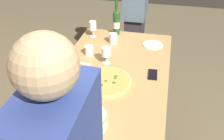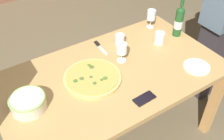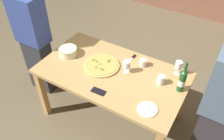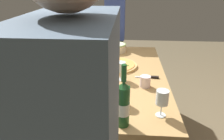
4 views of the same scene
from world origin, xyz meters
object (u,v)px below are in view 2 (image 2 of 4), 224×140
object	(u,v)px
wine_glass_by_bottle	(151,16)
side_plate	(197,67)
pizza	(92,78)
cell_phone	(144,99)
pizza_knife	(99,46)
cup_ceramic	(120,39)
dining_table	(112,82)
cup_amber	(159,38)
wine_bottle	(179,21)
serving_bowl	(28,102)
wine_glass_near_pizza	(122,49)

from	to	relation	value
wine_glass_by_bottle	side_plate	bearing A→B (deg)	-96.23
pizza	cell_phone	xyz separation A→B (m)	(0.18, -0.34, -0.01)
cell_phone	pizza_knife	world-z (taller)	pizza_knife
cup_ceramic	cell_phone	distance (m)	0.62
dining_table	wine_glass_by_bottle	xyz separation A→B (m)	(0.61, 0.33, 0.20)
cup_amber	cell_phone	size ratio (longest dim) A/B	0.67
pizza_knife	cup_ceramic	bearing A→B (deg)	-18.27
pizza	wine_bottle	xyz separation A→B (m)	(0.87, 0.10, 0.12)
serving_bowl	wine_glass_by_bottle	size ratio (longest dim) A/B	1.35
cell_phone	cup_amber	bearing A→B (deg)	128.54
dining_table	cup_ceramic	distance (m)	0.38
wine_bottle	dining_table	bearing A→B (deg)	-171.09
cup_amber	side_plate	xyz separation A→B (m)	(0.03, -0.38, -0.04)
pizza	wine_bottle	world-z (taller)	wine_bottle
cup_amber	pizza_knife	bearing A→B (deg)	153.65
pizza	pizza_knife	xyz separation A→B (m)	(0.23, 0.30, -0.01)
pizza_knife	serving_bowl	bearing A→B (deg)	-155.26
pizza	cup_ceramic	bearing A→B (deg)	32.21
wine_bottle	wine_glass_near_pizza	xyz separation A→B (m)	(-0.59, -0.03, -0.03)
wine_glass_near_pizza	cup_amber	world-z (taller)	wine_glass_near_pizza
cup_amber	pizza_knife	distance (m)	0.49
cup_ceramic	cell_phone	world-z (taller)	cup_ceramic
serving_bowl	wine_bottle	bearing A→B (deg)	4.79
wine_glass_by_bottle	pizza_knife	world-z (taller)	wine_glass_by_bottle
cup_ceramic	cell_phone	xyz separation A→B (m)	(-0.21, -0.59, -0.04)
wine_bottle	cell_phone	bearing A→B (deg)	-147.51
wine_bottle	pizza	bearing A→B (deg)	-173.75
serving_bowl	cup_amber	xyz separation A→B (m)	(1.12, 0.10, -0.00)
cell_phone	pizza_knife	distance (m)	0.64
serving_bowl	wine_glass_near_pizza	world-z (taller)	wine_glass_near_pizza
dining_table	wine_glass_by_bottle	size ratio (longest dim) A/B	9.81
wine_bottle	cell_phone	world-z (taller)	wine_bottle
serving_bowl	cup_amber	distance (m)	1.12
side_plate	pizza	bearing A→B (deg)	156.66
serving_bowl	wine_glass_by_bottle	xyz separation A→B (m)	(1.21, 0.33, 0.06)
wine_glass_near_pizza	pizza_knife	xyz separation A→B (m)	(-0.05, 0.24, -0.10)
cup_ceramic	side_plate	size ratio (longest dim) A/B	0.44
wine_bottle	side_plate	xyz separation A→B (m)	(-0.17, -0.39, -0.13)
wine_glass_by_bottle	cup_ceramic	size ratio (longest dim) A/B	1.94
wine_bottle	pizza_knife	bearing A→B (deg)	162.19
wine_bottle	cup_amber	size ratio (longest dim) A/B	3.67
side_plate	pizza_knife	xyz separation A→B (m)	(-0.46, 0.60, 0.00)
cup_amber	dining_table	bearing A→B (deg)	-168.81
wine_glass_near_pizza	wine_glass_by_bottle	bearing A→B (deg)	27.83
wine_glass_near_pizza	cup_amber	distance (m)	0.39
pizza	wine_glass_by_bottle	world-z (taller)	wine_glass_by_bottle
wine_glass_by_bottle	side_plate	size ratio (longest dim) A/B	0.86
wine_bottle	cup_amber	distance (m)	0.22
dining_table	pizza_knife	distance (m)	0.34
side_plate	pizza_knife	distance (m)	0.76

